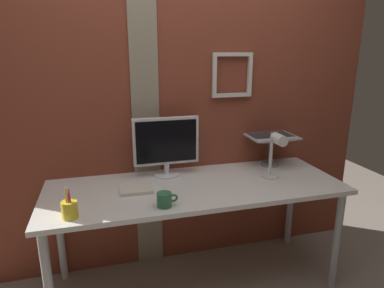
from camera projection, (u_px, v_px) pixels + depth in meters
ground_plane at (189, 288)px, 2.30m from camera, size 6.00×6.00×0.00m
brick_wall_back at (171, 86)px, 2.37m from camera, size 3.01×0.16×2.67m
desk at (196, 195)px, 2.19m from camera, size 1.91×0.70×0.73m
monitor at (166, 144)px, 2.28m from camera, size 0.45×0.18×0.41m
laptop_stand at (271, 146)px, 2.51m from camera, size 0.28×0.22×0.22m
laptop at (267, 127)px, 2.54m from camera, size 0.35×0.33×0.24m
desk_lamp at (275, 151)px, 2.20m from camera, size 0.12×0.20×0.33m
pen_cup at (70, 209)px, 1.73m from camera, size 0.08×0.08×0.18m
coffee_mug at (165, 200)px, 1.86m from camera, size 0.12×0.08×0.08m
paper_clutter_stack at (137, 190)px, 2.07m from camera, size 0.21×0.15×0.02m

